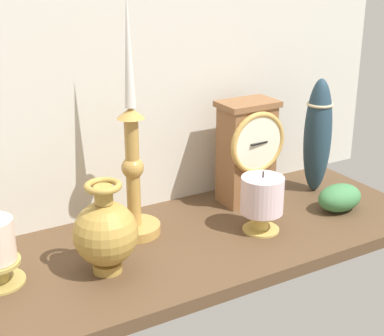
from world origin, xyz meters
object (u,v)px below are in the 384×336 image
object	(u,v)px
pillar_candle_near_clock	(262,199)
tall_ceramic_vase	(318,135)
brass_vase_bulbous	(106,232)
mantel_clock	(248,151)
candlestick_tall_left	(133,166)

from	to	relation	value
pillar_candle_near_clock	tall_ceramic_vase	distance (cm)	25.12
pillar_candle_near_clock	brass_vase_bulbous	bearing A→B (deg)	178.73
mantel_clock	tall_ceramic_vase	xyz separation A→B (cm)	(16.61, -2.52, 1.31)
candlestick_tall_left	brass_vase_bulbous	world-z (taller)	candlestick_tall_left
mantel_clock	tall_ceramic_vase	bearing A→B (deg)	-8.64
mantel_clock	brass_vase_bulbous	xyz separation A→B (cm)	(-36.87, -11.94, -4.22)
pillar_candle_near_clock	candlestick_tall_left	bearing A→B (deg)	152.27
tall_ceramic_vase	brass_vase_bulbous	bearing A→B (deg)	-170.02
mantel_clock	pillar_candle_near_clock	world-z (taller)	mantel_clock
candlestick_tall_left	tall_ceramic_vase	xyz separation A→B (cm)	(43.44, -1.11, -0.84)
candlestick_tall_left	pillar_candle_near_clock	bearing A→B (deg)	-27.73
candlestick_tall_left	brass_vase_bulbous	distance (cm)	15.88
brass_vase_bulbous	tall_ceramic_vase	xyz separation A→B (cm)	(53.48, 9.41, 5.53)
brass_vase_bulbous	pillar_candle_near_clock	xyz separation A→B (cm)	(31.38, -0.70, -0.83)
mantel_clock	pillar_candle_near_clock	size ratio (longest dim) A/B	1.81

